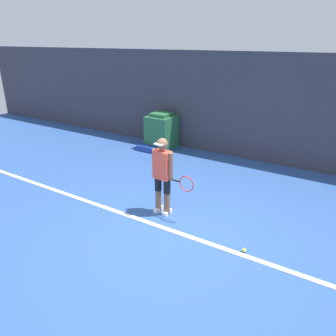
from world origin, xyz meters
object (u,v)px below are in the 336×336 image
Objects in this scene: tennis_player at (163,173)px; covered_chair at (162,131)px; equipment_bag at (147,148)px; tennis_ball at (244,250)px.

tennis_player is 4.29m from covered_chair.
tennis_player reaches higher than covered_chair.
equipment_bag is at bearing -108.22° from covered_chair.
equipment_bag is (-4.42, 3.38, 0.05)m from tennis_ball.
tennis_player is at bearing 168.45° from tennis_ball.
tennis_player is 1.38× the size of covered_chair.
tennis_player is 2.37× the size of equipment_bag.
tennis_ball is (1.85, -0.38, -0.83)m from tennis_player.
tennis_player is at bearing -55.96° from covered_chair.
covered_chair is 0.73m from equipment_bag.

